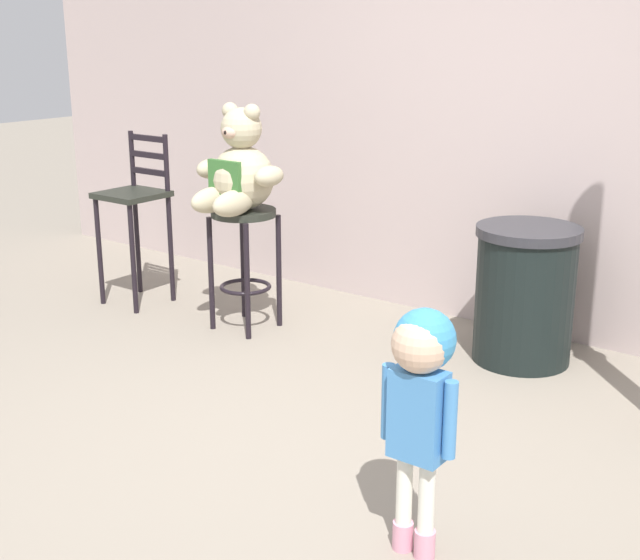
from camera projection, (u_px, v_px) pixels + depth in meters
ground_plane at (262, 456)px, 3.56m from camera, size 24.00×24.00×0.00m
building_wall at (513, 61)px, 4.84m from camera, size 7.61×0.30×3.06m
bar_stool_with_teddy at (244, 244)px, 4.95m from camera, size 0.37×0.37×0.71m
teddy_bear at (239, 172)px, 4.80m from camera, size 0.56×0.51×0.60m
child_walking at (421, 381)px, 2.74m from camera, size 0.28×0.22×0.87m
trash_bin at (525, 294)px, 4.49m from camera, size 0.54×0.54×0.73m
bar_chair_empty at (136, 206)px, 5.39m from camera, size 0.37×0.37×1.08m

